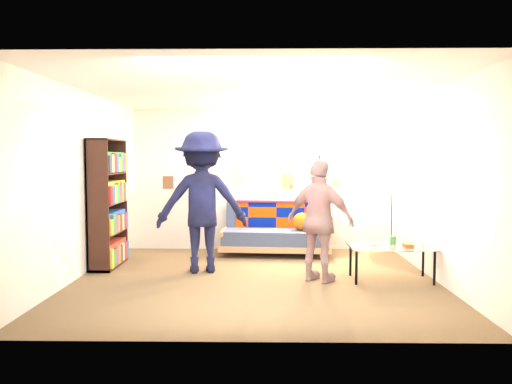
# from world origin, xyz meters

# --- Properties ---
(ground) EXTENTS (5.00, 5.00, 0.00)m
(ground) POSITION_xyz_m (0.00, 0.00, 0.00)
(ground) COLOR brown
(ground) RESTS_ON ground
(room_shell) EXTENTS (4.60, 5.05, 2.45)m
(room_shell) POSITION_xyz_m (0.00, 0.47, 1.67)
(room_shell) COLOR silver
(room_shell) RESTS_ON ground
(half_wall_ledge) EXTENTS (4.45, 0.15, 1.00)m
(half_wall_ledge) POSITION_xyz_m (0.00, 1.80, 0.50)
(half_wall_ledge) COLOR silver
(half_wall_ledge) RESTS_ON ground
(ledge_decor) EXTENTS (2.97, 0.02, 0.45)m
(ledge_decor) POSITION_xyz_m (-0.23, 1.78, 1.18)
(ledge_decor) COLOR brown
(ledge_decor) RESTS_ON half_wall_ledge
(futon_sofa) EXTENTS (1.77, 0.95, 0.74)m
(futon_sofa) POSITION_xyz_m (0.31, 1.30, 0.34)
(futon_sofa) COLOR tan
(futon_sofa) RESTS_ON ground
(bookshelf) EXTENTS (0.30, 0.89, 1.78)m
(bookshelf) POSITION_xyz_m (-2.08, 0.38, 0.83)
(bookshelf) COLOR black
(bookshelf) RESTS_ON ground
(coffee_table) EXTENTS (1.05, 0.59, 0.54)m
(coffee_table) POSITION_xyz_m (1.70, -0.38, 0.41)
(coffee_table) COLOR black
(coffee_table) RESTS_ON ground
(floor_lamp) EXTENTS (0.34, 0.31, 1.65)m
(floor_lamp) POSITION_xyz_m (1.04, 1.67, 1.17)
(floor_lamp) COLOR black
(floor_lamp) RESTS_ON ground
(person_left) EXTENTS (1.30, 0.86, 1.88)m
(person_left) POSITION_xyz_m (-0.72, 0.07, 0.94)
(person_left) COLOR black
(person_left) RESTS_ON ground
(person_right) EXTENTS (0.94, 0.80, 1.51)m
(person_right) POSITION_xyz_m (0.80, -0.46, 0.76)
(person_right) COLOR pink
(person_right) RESTS_ON ground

